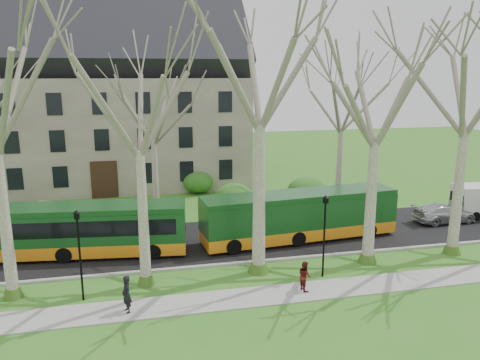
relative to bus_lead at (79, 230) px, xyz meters
name	(u,v)px	position (x,y,z in m)	size (l,w,h in m)	color
ground	(207,279)	(6.71, -4.82, -1.59)	(120.00, 120.00, 0.00)	#377922
sidewalk	(215,301)	(6.71, -7.32, -1.56)	(70.00, 2.00, 0.06)	gray
road	(193,242)	(6.71, 0.68, -1.56)	(80.00, 8.00, 0.06)	black
curb	(202,267)	(6.71, -3.32, -1.52)	(80.00, 0.25, 0.14)	#A5A39E
building	(104,99)	(0.71, 19.18, 6.47)	(26.50, 12.20, 16.00)	gray
tree_row_verge	(203,145)	(6.71, -4.52, 5.41)	(49.00, 7.00, 14.00)	gray
tree_row_far	(163,137)	(5.38, 6.18, 4.41)	(33.00, 7.00, 12.00)	gray
lamp_row	(209,239)	(6.71, -5.82, 0.98)	(36.22, 0.22, 4.30)	black
hedges	(120,197)	(2.04, 9.18, -0.59)	(30.60, 8.60, 2.00)	#154C1A
bus_lead	(79,230)	(0.00, 0.00, 0.00)	(12.27, 2.56, 3.07)	#13441A
bus_follow	(300,215)	(13.40, -0.26, 0.04)	(12.59, 2.62, 3.15)	#13441A
sedan	(444,213)	(24.62, 0.76, -0.88)	(1.83, 4.51, 1.31)	#AAAAAE
pedestrian_a	(127,294)	(2.75, -7.53, -0.68)	(0.62, 0.41, 1.70)	black
pedestrian_b	(305,276)	(11.19, -7.19, -0.80)	(0.71, 0.56, 1.47)	#571713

